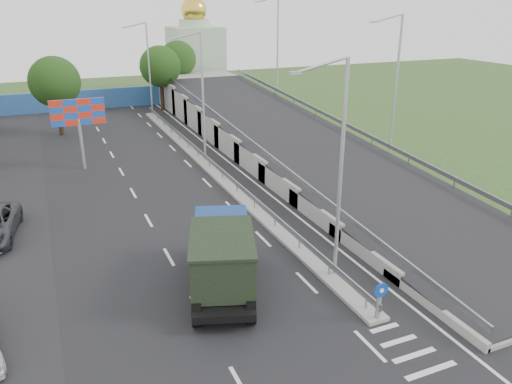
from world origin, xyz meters
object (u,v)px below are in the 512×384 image
sign_bollard (379,301)px  billboard (78,116)px  church (196,54)px  dump_truck (222,255)px  lamp_post_mid (200,91)px  lamp_post_near (338,161)px  lamp_post_far (147,64)px

sign_bollard → billboard: 27.53m
billboard → sign_bollard: bearing=-70.8°
church → dump_truck: bearing=-105.8°
lamp_post_mid → church: church is taller
dump_truck → lamp_post_near: bearing=5.8°
church → lamp_post_mid: bearing=-106.2°
lamp_post_far → billboard: size_ratio=1.83×
church → dump_truck: (-14.92, -52.84, -3.62)m
sign_bollard → lamp_post_mid: 24.30m
sign_bollard → billboard: bearing=109.2°
lamp_post_far → billboard: lamp_post_far is taller
dump_truck → church: bearing=93.0°
lamp_post_near → dump_truck: (-5.03, 1.16, -4.12)m
church → billboard: church is taller
lamp_post_near → dump_truck: size_ratio=1.37×
sign_bollard → lamp_post_far: lamp_post_far is taller
lamp_post_near → lamp_post_far: same height
lamp_post_near → billboard: lamp_post_near is taller
lamp_post_mid → billboard: 9.47m
lamp_post_mid → billboard: size_ratio=1.83×
dump_truck → sign_bollard: bearing=-26.6°
lamp_post_far → billboard: (-9.11, -18.00, -1.62)m
church → lamp_post_far: bearing=-125.2°
lamp_post_near → dump_truck: bearing=167.1°
billboard → dump_truck: billboard is taller
sign_bollard → church: (10.00, 57.83, 4.28)m
lamp_post_mid → lamp_post_far: bearing=90.0°
lamp_post_far → church: 17.15m
lamp_post_mid → dump_truck: lamp_post_mid is taller
sign_bollard → lamp_post_near: bearing=88.4°
church → billboard: size_ratio=2.51×
sign_bollard → billboard: billboard is taller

